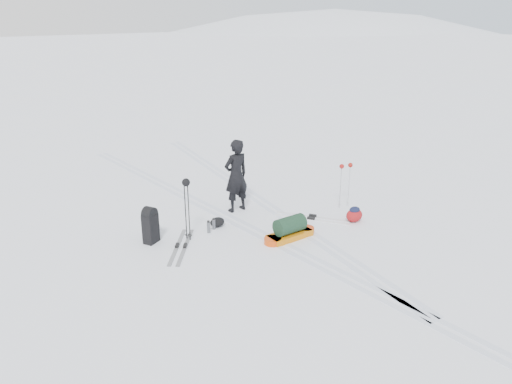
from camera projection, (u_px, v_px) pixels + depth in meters
The scene contains 14 objects.
ground at pixel (254, 231), 12.24m from camera, with size 200.00×200.00×0.00m, color white.
snow_hill_backdrop at pixel (262, 301), 134.48m from camera, with size 359.50×192.00×162.45m.
ski_tracks at pixel (254, 214), 13.25m from camera, with size 3.38×17.97×0.01m.
skier at pixel (236, 176), 13.16m from camera, with size 0.72×0.47×1.97m, color black.
pulk_sled at pixel (290, 230), 11.80m from camera, with size 1.43×0.47×0.55m.
expedition_rucksack at pixel (151, 225), 11.59m from camera, with size 0.71×0.91×0.89m.
ski_poles_black at pixel (186, 190), 11.38m from camera, with size 0.19×0.20×1.52m.
ski_poles_silver at pixel (346, 171), 13.38m from camera, with size 0.39×0.18×1.25m.
touring_skis_grey at pixel (181, 246), 11.42m from camera, with size 1.36×1.63×0.07m.
touring_skis_white at pixel (312, 218), 12.98m from camera, with size 1.36×1.77×0.07m.
rope_coil at pixel (303, 230), 12.21m from camera, with size 0.56×0.56×0.06m.
small_daypack at pixel (354, 214), 12.74m from camera, with size 0.52×0.43×0.40m.
thermos_pair at pixel (211, 225), 12.20m from camera, with size 0.31×0.21×0.31m.
stuff_sack at pixel (217, 222), 12.46m from camera, with size 0.46×0.40×0.24m.
Camera 1 is at (-6.48, -9.08, 5.14)m, focal length 35.00 mm.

